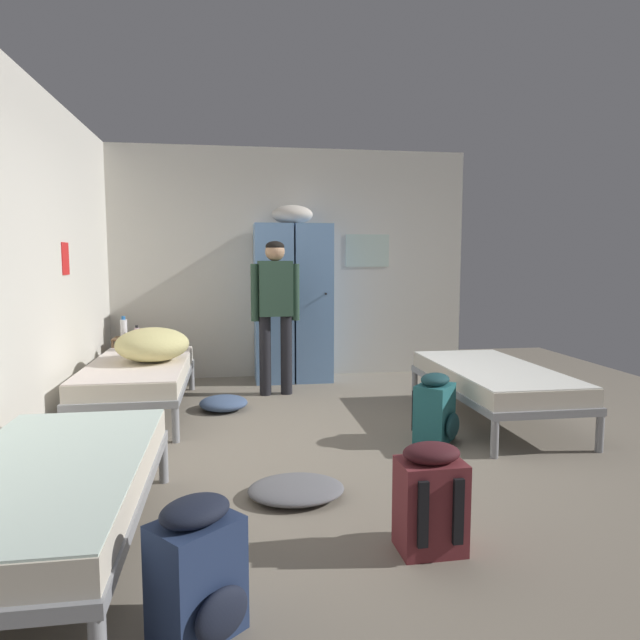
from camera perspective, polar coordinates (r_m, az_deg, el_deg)
ground_plane at (r=4.60m, az=0.52°, el=-12.20°), size 8.51×8.51×0.00m
room_backdrop at (r=5.55m, az=-13.78°, el=5.34°), size 4.39×5.38×2.77m
locker_bank at (r=6.75m, az=-2.74°, el=2.07°), size 0.90×0.55×2.07m
shelf_unit at (r=6.77m, az=-18.31°, el=-3.55°), size 0.38×0.30×0.57m
bed_right at (r=5.35m, az=16.92°, el=-5.64°), size 0.90×1.90×0.49m
bed_left_rear at (r=5.60m, az=-17.73°, el=-5.14°), size 0.90×1.90×0.49m
bed_left_front at (r=3.09m, az=-25.57°, el=-14.68°), size 0.90×1.90×0.49m
bedding_heap at (r=5.58m, az=-16.43°, el=-2.36°), size 0.68×0.72×0.32m
person_traveler at (r=6.03m, az=-4.49°, el=1.73°), size 0.52×0.23×1.63m
water_bottle at (r=6.75m, az=-19.05°, el=-0.75°), size 0.08×0.08×0.24m
lotion_bottle at (r=6.67m, az=-17.86°, el=-1.18°), size 0.06×0.06×0.14m
backpack_maroon at (r=3.02m, az=10.91°, el=-17.19°), size 0.33×0.34×0.55m
backpack_navy at (r=2.42m, az=-12.10°, el=-23.42°), size 0.41×0.42×0.55m
backpack_teal at (r=4.66m, az=11.51°, el=-8.76°), size 0.42×0.41×0.55m
clothes_pile_denim at (r=5.61m, az=-9.63°, el=-8.19°), size 0.46×0.46×0.13m
clothes_pile_grey at (r=3.63m, az=-2.41°, el=-16.57°), size 0.59×0.49×0.10m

